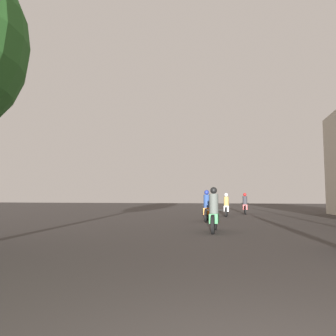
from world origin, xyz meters
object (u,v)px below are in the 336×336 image
at_px(motorcycle_red, 245,205).
at_px(motorcycle_white, 226,207).
at_px(motorcycle_orange, 207,209).
at_px(motorcycle_green, 214,214).

bearing_deg(motorcycle_red, motorcycle_white, -121.67).
bearing_deg(motorcycle_orange, motorcycle_green, -89.19).
xyz_separation_m(motorcycle_orange, motorcycle_red, (2.12, 7.43, -0.02)).
distance_m(motorcycle_green, motorcycle_orange, 5.08).
bearing_deg(motorcycle_red, motorcycle_orange, -114.75).
xyz_separation_m(motorcycle_green, motorcycle_red, (1.45, 12.47, -0.02)).
xyz_separation_m(motorcycle_white, motorcycle_red, (1.25, 2.96, 0.01)).
xyz_separation_m(motorcycle_green, motorcycle_orange, (-0.67, 5.04, 0.01)).
distance_m(motorcycle_green, motorcycle_white, 9.52).
relative_size(motorcycle_green, motorcycle_white, 0.98).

